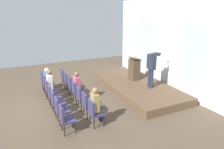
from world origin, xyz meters
TOP-DOWN VIEW (x-y plane):
  - ground_plane at (0.00, 0.00)m, footprint 14.41×14.41m
  - rear_partition at (0.03, 5.54)m, footprint 8.51×0.14m
  - stage_platform at (0.00, 4.01)m, footprint 4.97×2.47m
  - speaker at (0.59, 4.29)m, footprint 0.50×0.69m
  - mic_stand at (0.28, 4.53)m, footprint 0.28×0.28m
  - lectern at (-0.70, 4.21)m, footprint 0.60×0.48m
  - chair_r0_c0 at (-2.02, 1.00)m, footprint 0.46×0.44m
  - chair_r0_c1 at (-1.35, 1.00)m, footprint 0.46×0.44m
  - chair_r0_c2 at (-0.67, 1.00)m, footprint 0.46×0.44m
  - chair_r0_c3 at (0.00, 1.00)m, footprint 0.46×0.44m
  - audience_r0_c3 at (0.00, 1.08)m, footprint 0.36×0.39m
  - chair_r0_c4 at (0.67, 1.00)m, footprint 0.46×0.44m
  - chair_r0_c5 at (1.35, 1.00)m, footprint 0.46×0.44m
  - chair_r0_c6 at (2.02, 1.00)m, footprint 0.46×0.44m
  - audience_r0_c6 at (2.02, 1.08)m, footprint 0.36×0.39m
  - chair_r1_c0 at (-2.02, 0.03)m, footprint 0.46×0.44m
  - chair_r1_c1 at (-1.35, 0.03)m, footprint 0.46×0.44m
  - audience_r1_c1 at (-1.35, 0.11)m, footprint 0.36×0.39m
  - chair_r1_c2 at (-0.67, 0.03)m, footprint 0.46×0.44m
  - audience_r1_c2 at (-0.67, 0.11)m, footprint 0.36×0.39m
  - chair_r1_c3 at (0.00, 0.03)m, footprint 0.46×0.44m
  - chair_r1_c4 at (0.67, 0.03)m, footprint 0.46×0.44m
  - chair_r1_c5 at (1.35, 0.03)m, footprint 0.46×0.44m
  - chair_r1_c6 at (2.02, 0.03)m, footprint 0.46×0.44m

SIDE VIEW (x-z plane):
  - ground_plane at x=0.00m, z-range 0.00..0.00m
  - stage_platform at x=0.00m, z-range 0.00..0.33m
  - chair_r0_c0 at x=-2.02m, z-range 0.06..1.00m
  - chair_r0_c1 at x=-1.35m, z-range 0.06..1.00m
  - chair_r0_c2 at x=-0.67m, z-range 0.06..1.00m
  - chair_r0_c3 at x=0.00m, z-range 0.06..1.00m
  - chair_r0_c4 at x=0.67m, z-range 0.06..1.00m
  - chair_r0_c5 at x=1.35m, z-range 0.06..1.00m
  - chair_r0_c6 at x=2.02m, z-range 0.06..1.00m
  - chair_r1_c0 at x=-2.02m, z-range 0.06..1.00m
  - chair_r1_c1 at x=-1.35m, z-range 0.06..1.00m
  - chair_r1_c2 at x=-0.67m, z-range 0.06..1.00m
  - chair_r1_c3 at x=0.00m, z-range 0.06..1.00m
  - chair_r1_c4 at x=0.67m, z-range 0.06..1.00m
  - chair_r1_c5 at x=1.35m, z-range 0.06..1.00m
  - chair_r1_c6 at x=2.02m, z-range 0.06..1.00m
  - mic_stand at x=0.28m, z-range -0.11..1.45m
  - audience_r1_c1 at x=-1.35m, z-range 0.07..1.36m
  - audience_r0_c3 at x=0.00m, z-range 0.07..1.42m
  - audience_r1_c2 at x=-0.67m, z-range 0.07..1.43m
  - audience_r0_c6 at x=2.02m, z-range 0.07..1.44m
  - lectern at x=-0.70m, z-range 0.31..1.46m
  - speaker at x=0.59m, z-range 0.48..2.24m
  - rear_partition at x=0.03m, z-range -0.01..4.21m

